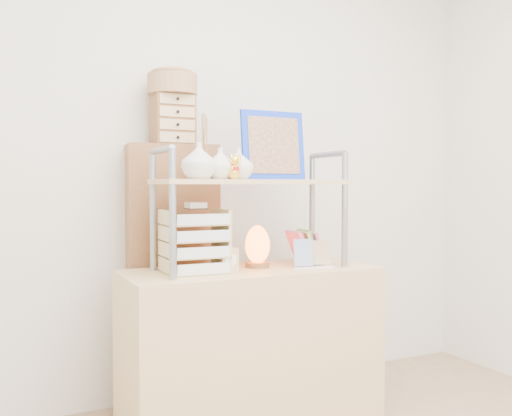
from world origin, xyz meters
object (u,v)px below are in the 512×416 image
(cabinet, at_px, (172,277))
(letter_tray, at_px, (196,245))
(desk, at_px, (251,347))
(salt_lamp, at_px, (257,246))

(cabinet, relative_size, letter_tray, 4.23)
(desk, relative_size, letter_tray, 3.76)
(desk, height_order, letter_tray, letter_tray)
(desk, height_order, cabinet, cabinet)
(desk, bearing_deg, cabinet, 126.05)
(letter_tray, height_order, salt_lamp, letter_tray)
(letter_tray, xyz_separation_m, salt_lamp, (0.32, 0.03, -0.02))
(salt_lamp, bearing_deg, letter_tray, -175.05)
(desk, relative_size, cabinet, 0.89)
(desk, bearing_deg, salt_lamp, 31.18)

